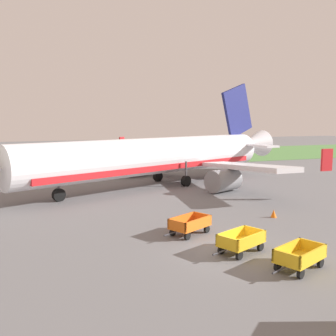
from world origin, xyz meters
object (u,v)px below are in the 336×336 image
object	(u,v)px
airplane	(161,156)
baggage_cart_second_in_row	(241,241)
baggage_cart_third_in_row	(190,225)
traffic_cone_near_plane	(274,214)
baggage_cart_nearest	(299,257)

from	to	relation	value
airplane	baggage_cart_second_in_row	xyz separation A→B (m)	(-2.80, -20.47, -2.45)
baggage_cart_third_in_row	traffic_cone_near_plane	size ratio (longest dim) A/B	6.34
baggage_cart_second_in_row	baggage_cart_third_in_row	xyz separation A→B (m)	(-1.24, 3.78, 0.00)
traffic_cone_near_plane	baggage_cart_third_in_row	bearing A→B (deg)	-167.60
airplane	baggage_cart_third_in_row	size ratio (longest dim) A/B	10.33
airplane	baggage_cart_third_in_row	bearing A→B (deg)	-103.60
baggage_cart_nearest	traffic_cone_near_plane	xyz separation A→B (m)	(4.55, 8.23, -0.33)
baggage_cart_second_in_row	baggage_cart_third_in_row	world-z (taller)	same
baggage_cart_nearest	traffic_cone_near_plane	distance (m)	9.41
airplane	baggage_cart_nearest	bearing A→B (deg)	-93.55
airplane	traffic_cone_near_plane	world-z (taller)	airplane
airplane	baggage_cart_nearest	size ratio (longest dim) A/B	10.12
airplane	baggage_cart_third_in_row	world-z (taller)	airplane
traffic_cone_near_plane	baggage_cart_nearest	bearing A→B (deg)	-118.94
airplane	baggage_cart_third_in_row	xyz separation A→B (m)	(-4.04, -16.69, -2.45)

